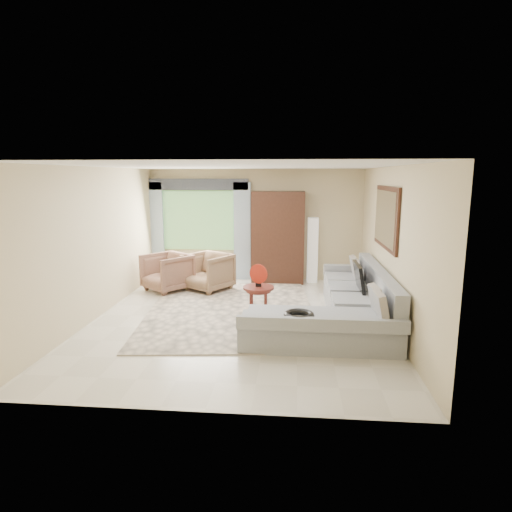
# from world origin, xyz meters

# --- Properties ---
(ground) EXTENTS (6.00, 6.00, 0.00)m
(ground) POSITION_xyz_m (0.00, 0.00, 0.00)
(ground) COLOR silver
(ground) RESTS_ON ground
(area_rug) EXTENTS (3.39, 4.29, 0.02)m
(area_rug) POSITION_xyz_m (-0.21, 0.43, 0.01)
(area_rug) COLOR beige
(area_rug) RESTS_ON ground
(sectional_sofa) EXTENTS (2.30, 3.46, 0.90)m
(sectional_sofa) POSITION_xyz_m (1.78, -0.18, 0.28)
(sectional_sofa) COLOR #9C9FA4
(sectional_sofa) RESTS_ON ground
(tv_screen) EXTENTS (0.14, 0.74, 0.48)m
(tv_screen) POSITION_xyz_m (2.05, 0.26, 0.72)
(tv_screen) COLOR black
(tv_screen) RESTS_ON sectional_sofa
(garden_hose) EXTENTS (0.43, 0.43, 0.09)m
(garden_hose) POSITION_xyz_m (1.00, -1.35, 0.55)
(garden_hose) COLOR black
(garden_hose) RESTS_ON sectional_sofa
(coffee_table) EXTENTS (0.54, 0.54, 0.54)m
(coffee_table) POSITION_xyz_m (0.31, 0.15, 0.29)
(coffee_table) COLOR #4C1914
(coffee_table) RESTS_ON ground
(red_disc) EXTENTS (0.32, 0.16, 0.34)m
(red_disc) POSITION_xyz_m (0.31, 0.15, 0.77)
(red_disc) COLOR #A41F10
(red_disc) RESTS_ON coffee_table
(armchair_left) EXTENTS (1.23, 1.23, 0.81)m
(armchair_left) POSITION_xyz_m (-1.79, 1.71, 0.40)
(armchair_left) COLOR #865B49
(armchair_left) RESTS_ON ground
(armchair_right) EXTENTS (1.21, 1.21, 0.81)m
(armchair_right) POSITION_xyz_m (-0.93, 1.82, 0.40)
(armchair_right) COLOR olive
(armchair_right) RESTS_ON ground
(potted_plant) EXTENTS (0.63, 0.57, 0.60)m
(potted_plant) POSITION_xyz_m (-2.03, 2.58, 0.30)
(potted_plant) COLOR #999999
(potted_plant) RESTS_ON ground
(armoire) EXTENTS (1.20, 0.55, 2.10)m
(armoire) POSITION_xyz_m (0.55, 2.72, 1.05)
(armoire) COLOR #321910
(armoire) RESTS_ON ground
(floor_lamp) EXTENTS (0.24, 0.24, 1.50)m
(floor_lamp) POSITION_xyz_m (1.35, 2.78, 0.75)
(floor_lamp) COLOR silver
(floor_lamp) RESTS_ON ground
(window) EXTENTS (1.80, 0.04, 1.40)m
(window) POSITION_xyz_m (-1.35, 2.97, 1.40)
(window) COLOR #669E59
(window) RESTS_ON wall_back
(curtain_left) EXTENTS (0.40, 0.08, 2.30)m
(curtain_left) POSITION_xyz_m (-2.40, 2.88, 1.15)
(curtain_left) COLOR #9EB7CC
(curtain_left) RESTS_ON ground
(curtain_right) EXTENTS (0.40, 0.08, 2.30)m
(curtain_right) POSITION_xyz_m (-0.30, 2.88, 1.15)
(curtain_right) COLOR #9EB7CC
(curtain_right) RESTS_ON ground
(valance) EXTENTS (2.40, 0.12, 0.26)m
(valance) POSITION_xyz_m (-1.35, 2.90, 2.25)
(valance) COLOR #1E232D
(valance) RESTS_ON wall_back
(wall_mirror) EXTENTS (0.05, 1.70, 1.05)m
(wall_mirror) POSITION_xyz_m (2.46, 0.35, 1.75)
(wall_mirror) COLOR black
(wall_mirror) RESTS_ON wall_right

